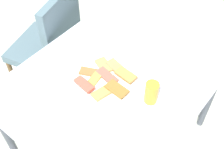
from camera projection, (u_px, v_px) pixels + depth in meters
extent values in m
plane|color=#B0B4A2|center=(115.00, 142.00, 2.11)|extent=(6.00, 6.00, 0.00)
cube|color=white|center=(116.00, 77.00, 1.57)|extent=(1.17, 0.91, 0.02)
cylinder|color=#424751|center=(211.00, 95.00, 1.95)|extent=(0.04, 0.04, 0.70)
cylinder|color=#424751|center=(8.00, 137.00, 1.74)|extent=(0.04, 0.04, 0.70)
cylinder|color=#424751|center=(117.00, 43.00, 2.27)|extent=(0.04, 0.04, 0.70)
cube|color=slate|center=(44.00, 48.00, 2.14)|extent=(0.52, 0.52, 0.06)
cube|color=slate|center=(62.00, 27.00, 1.90)|extent=(0.40, 0.15, 0.46)
cylinder|color=brown|center=(41.00, 47.00, 2.48)|extent=(0.03, 0.03, 0.39)
cylinder|color=brown|center=(14.00, 79.00, 2.25)|extent=(0.03, 0.03, 0.39)
cylinder|color=brown|center=(81.00, 60.00, 2.38)|extent=(0.03, 0.03, 0.39)
cylinder|color=brown|center=(57.00, 94.00, 2.15)|extent=(0.03, 0.03, 0.39)
cylinder|color=white|center=(106.00, 83.00, 1.52)|extent=(0.33, 0.33, 0.01)
cube|color=olive|center=(117.00, 89.00, 1.46)|extent=(0.07, 0.12, 0.01)
cube|color=#BD9140|center=(94.00, 79.00, 1.51)|extent=(0.10, 0.06, 0.01)
cube|color=#D0503E|center=(84.00, 84.00, 1.47)|extent=(0.06, 0.12, 0.01)
cube|color=#D75545|center=(107.00, 76.00, 1.53)|extent=(0.07, 0.13, 0.01)
cube|color=#CB8546|center=(102.00, 93.00, 1.46)|extent=(0.11, 0.08, 0.02)
cube|color=#C87A4C|center=(117.00, 68.00, 1.57)|extent=(0.08, 0.14, 0.02)
cube|color=#AF884B|center=(104.00, 65.00, 1.58)|extent=(0.10, 0.12, 0.01)
cube|color=#B7813F|center=(126.00, 75.00, 1.51)|extent=(0.07, 0.11, 0.01)
cube|color=#956033|center=(89.00, 72.00, 1.55)|extent=(0.09, 0.12, 0.01)
cylinder|color=white|center=(131.00, 31.00, 1.79)|extent=(0.21, 0.21, 0.01)
ellipsoid|color=white|center=(131.00, 29.00, 1.77)|extent=(0.15, 0.15, 0.04)
cylinder|color=white|center=(170.00, 46.00, 1.70)|extent=(0.21, 0.21, 0.01)
ellipsoid|color=silver|center=(171.00, 43.00, 1.69)|extent=(0.19, 0.19, 0.05)
cylinder|color=orange|center=(151.00, 93.00, 1.40)|extent=(0.08, 0.08, 0.12)
cylinder|color=silver|center=(215.00, 65.00, 1.54)|extent=(0.07, 0.07, 0.10)
cube|color=white|center=(74.00, 47.00, 1.70)|extent=(0.16, 0.16, 0.00)
cube|color=silver|center=(77.00, 48.00, 1.69)|extent=(0.17, 0.03, 0.00)
cube|color=silver|center=(72.00, 45.00, 1.70)|extent=(0.19, 0.02, 0.00)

